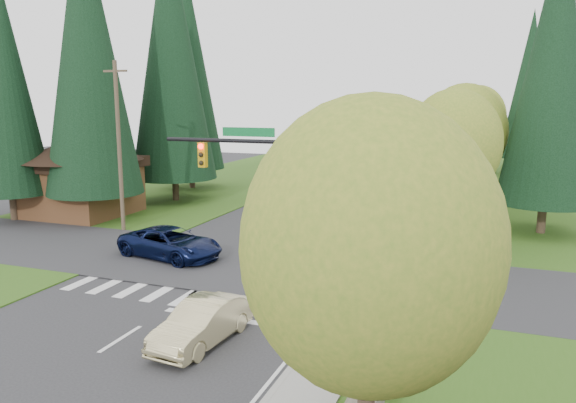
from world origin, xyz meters
The scene contains 33 objects.
ground centered at (0.00, 0.00, 0.00)m, with size 120.00×120.00×0.00m, color #28282B.
grass_east centered at (13.00, 20.00, 0.03)m, with size 14.00×110.00×0.06m, color #315717.
grass_west centered at (-13.00, 20.00, 0.03)m, with size 14.00×110.00×0.06m, color #315717.
cross_street centered at (0.00, 8.00, 0.00)m, with size 120.00×8.00×0.10m, color #28282B.
sidewalk_east centered at (6.90, 22.00, 0.07)m, with size 1.80×80.00×0.13m, color gray.
curb_east centered at (6.05, 22.00, 0.07)m, with size 0.20×80.00×0.13m, color gray.
stone_wall_north centered at (8.60, 30.00, 0.35)m, with size 0.70×40.00×0.70m, color #4C4438.
traffic_signal centered at (4.37, 4.50, 4.98)m, with size 8.70×0.37×6.80m.
brown_building centered at (-15.00, 15.00, 3.14)m, with size 8.40×8.40×5.40m.
utility_pole centered at (-9.50, 12.00, 5.14)m, with size 1.60×0.24×10.00m.
decid_tree_0 centered at (9.20, 14.00, 5.60)m, with size 4.80×4.80×8.37m.
decid_tree_1 centered at (9.30, 21.00, 5.80)m, with size 5.20×5.20×8.80m.
decid_tree_2 centered at (9.10, 28.00, 5.93)m, with size 5.00×5.00×8.82m.
decid_tree_3 centered at (9.20, 35.00, 5.66)m, with size 5.00×5.00×8.55m.
decid_tree_4 centered at (9.30, 42.00, 6.06)m, with size 5.40×5.40×9.18m.
decid_tree_5 centered at (9.10, 49.00, 5.53)m, with size 4.80×4.80×8.30m.
decid_tree_6 centered at (9.20, 56.00, 5.86)m, with size 5.20×5.20×8.86m.
decid_tree_south centered at (9.30, -6.00, 5.27)m, with size 4.60×4.60×7.92m.
conifer_w_a centered at (-13.00, 14.00, 10.79)m, with size 6.12×6.12×19.80m.
conifer_w_b centered at (-16.00, 18.00, 9.79)m, with size 5.44×5.44×17.80m.
conifer_w_c centered at (-12.00, 22.00, 11.29)m, with size 6.46×6.46×20.80m.
conifer_w_d centered at (-18.00, 12.00, 9.29)m, with size 5.10×5.10×16.80m.
conifer_w_e centered at (-14.00, 28.00, 10.29)m, with size 5.78×5.78×18.80m.
conifer_e_a centered at (14.00, 20.00, 9.79)m, with size 5.44×5.44×17.80m.
conifer_e_b centered at (15.00, 34.00, 10.79)m, with size 6.12×6.12×19.80m.
conifer_e_c centered at (14.00, 48.00, 9.29)m, with size 5.10×5.10×16.80m.
sedan_champagne centered at (2.70, -0.31, 0.70)m, with size 1.47×4.22×1.39m, color beige.
suv_navy centered at (-3.65, 7.93, 0.76)m, with size 2.53×5.49×1.52m, color #0A1133.
parked_car_a centered at (4.20, 19.95, 0.81)m, with size 1.92×4.78×1.63m, color #BABABF.
parked_car_b centered at (5.60, 25.06, 0.61)m, with size 1.72×4.23×1.23m, color slate.
parked_car_c centered at (5.60, 33.38, 0.77)m, with size 1.62×4.64×1.53m, color #A8A9AD.
parked_car_d centered at (4.42, 36.00, 0.74)m, with size 1.76×4.37×1.49m, color silver.
parked_car_e centered at (4.53, 46.61, 0.68)m, with size 1.90×4.69×1.36m, color silver.
Camera 1 is at (11.26, -15.39, 7.79)m, focal length 35.00 mm.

